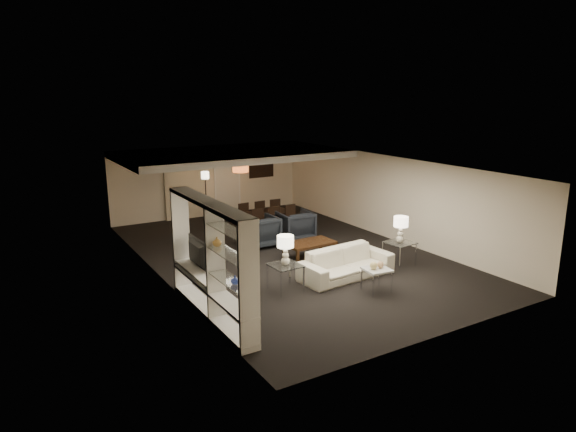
# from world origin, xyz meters

# --- Properties ---
(floor) EXTENTS (11.00, 11.00, 0.00)m
(floor) POSITION_xyz_m (0.00, 0.00, 0.00)
(floor) COLOR black
(floor) RESTS_ON ground
(ceiling) EXTENTS (7.00, 11.00, 0.02)m
(ceiling) POSITION_xyz_m (0.00, 0.00, 2.50)
(ceiling) COLOR silver
(ceiling) RESTS_ON ground
(wall_back) EXTENTS (7.00, 0.02, 2.50)m
(wall_back) POSITION_xyz_m (0.00, 5.50, 1.25)
(wall_back) COLOR beige
(wall_back) RESTS_ON ground
(wall_front) EXTENTS (7.00, 0.02, 2.50)m
(wall_front) POSITION_xyz_m (0.00, -5.50, 1.25)
(wall_front) COLOR beige
(wall_front) RESTS_ON ground
(wall_left) EXTENTS (0.02, 11.00, 2.50)m
(wall_left) POSITION_xyz_m (-3.50, 0.00, 1.25)
(wall_left) COLOR beige
(wall_left) RESTS_ON ground
(wall_right) EXTENTS (0.02, 11.00, 2.50)m
(wall_right) POSITION_xyz_m (3.50, 0.00, 1.25)
(wall_right) COLOR beige
(wall_right) RESTS_ON ground
(ceiling_soffit) EXTENTS (7.00, 4.00, 0.20)m
(ceiling_soffit) POSITION_xyz_m (0.00, 3.50, 2.40)
(ceiling_soffit) COLOR silver
(ceiling_soffit) RESTS_ON ceiling
(curtains) EXTENTS (1.50, 0.12, 2.40)m
(curtains) POSITION_xyz_m (-0.90, 5.42, 1.20)
(curtains) COLOR beige
(curtains) RESTS_ON wall_back
(door) EXTENTS (0.90, 0.05, 2.10)m
(door) POSITION_xyz_m (0.70, 5.47, 1.05)
(door) COLOR silver
(door) RESTS_ON wall_back
(painting) EXTENTS (0.95, 0.04, 0.65)m
(painting) POSITION_xyz_m (2.10, 5.46, 1.55)
(painting) COLOR #142D38
(painting) RESTS_ON wall_back
(media_unit) EXTENTS (0.38, 3.40, 2.35)m
(media_unit) POSITION_xyz_m (-3.31, -2.60, 1.18)
(media_unit) COLOR white
(media_unit) RESTS_ON wall_left
(pendant_light) EXTENTS (0.52, 0.52, 0.24)m
(pendant_light) POSITION_xyz_m (0.30, 3.50, 1.92)
(pendant_light) COLOR #D8591E
(pendant_light) RESTS_ON ceiling_soffit
(sofa) EXTENTS (2.44, 1.12, 0.69)m
(sofa) POSITION_xyz_m (0.34, -2.16, 0.35)
(sofa) COLOR beige
(sofa) RESTS_ON floor
(coffee_table) EXTENTS (1.32, 0.79, 0.47)m
(coffee_table) POSITION_xyz_m (0.34, -0.56, 0.23)
(coffee_table) COLOR black
(coffee_table) RESTS_ON floor
(armchair_left) EXTENTS (0.95, 0.98, 0.88)m
(armchair_left) POSITION_xyz_m (-0.26, 1.14, 0.44)
(armchair_left) COLOR black
(armchair_left) RESTS_ON floor
(armchair_right) EXTENTS (1.02, 1.05, 0.88)m
(armchair_right) POSITION_xyz_m (0.94, 1.14, 0.44)
(armchair_right) COLOR black
(armchair_right) RESTS_ON floor
(side_table_left) EXTENTS (0.66, 0.66, 0.61)m
(side_table_left) POSITION_xyz_m (-1.36, -2.16, 0.30)
(side_table_left) COLOR silver
(side_table_left) RESTS_ON floor
(side_table_right) EXTENTS (0.71, 0.71, 0.61)m
(side_table_right) POSITION_xyz_m (2.04, -2.16, 0.30)
(side_table_right) COLOR white
(side_table_right) RESTS_ON floor
(table_lamp_left) EXTENTS (0.39, 0.39, 0.67)m
(table_lamp_left) POSITION_xyz_m (-1.36, -2.16, 0.95)
(table_lamp_left) COLOR #EDE3C8
(table_lamp_left) RESTS_ON side_table_left
(table_lamp_right) EXTENTS (0.38, 0.38, 0.67)m
(table_lamp_right) POSITION_xyz_m (2.04, -2.16, 0.95)
(table_lamp_right) COLOR beige
(table_lamp_right) RESTS_ON side_table_right
(marble_table) EXTENTS (0.60, 0.60, 0.54)m
(marble_table) POSITION_xyz_m (0.34, -3.26, 0.27)
(marble_table) COLOR silver
(marble_table) RESTS_ON floor
(gold_gourd_a) EXTENTS (0.17, 0.17, 0.17)m
(gold_gourd_a) POSITION_xyz_m (0.24, -3.26, 0.63)
(gold_gourd_a) COLOR #DBC274
(gold_gourd_a) RESTS_ON marble_table
(gold_gourd_b) EXTENTS (0.15, 0.15, 0.15)m
(gold_gourd_b) POSITION_xyz_m (0.44, -3.26, 0.62)
(gold_gourd_b) COLOR tan
(gold_gourd_b) RESTS_ON marble_table
(television) EXTENTS (1.04, 0.14, 0.60)m
(television) POSITION_xyz_m (-3.28, -1.63, 1.05)
(television) COLOR black
(television) RESTS_ON media_unit
(vase_blue) EXTENTS (0.15, 0.15, 0.16)m
(vase_blue) POSITION_xyz_m (-3.31, -3.71, 1.14)
(vase_blue) COLOR #283EB0
(vase_blue) RESTS_ON media_unit
(vase_amber) EXTENTS (0.17, 0.17, 0.18)m
(vase_amber) POSITION_xyz_m (-3.31, -2.96, 1.65)
(vase_amber) COLOR gold
(vase_amber) RESTS_ON media_unit
(floor_speaker) EXTENTS (0.16, 0.16, 1.11)m
(floor_speaker) POSITION_xyz_m (-3.20, -0.88, 0.55)
(floor_speaker) COLOR black
(floor_speaker) RESTS_ON floor
(dining_table) EXTENTS (1.69, 1.01, 0.57)m
(dining_table) POSITION_xyz_m (0.78, 2.63, 0.29)
(dining_table) COLOR black
(dining_table) RESTS_ON floor
(chair_nl) EXTENTS (0.44, 0.44, 0.85)m
(chair_nl) POSITION_xyz_m (0.18, 1.98, 0.43)
(chair_nl) COLOR black
(chair_nl) RESTS_ON floor
(chair_nm) EXTENTS (0.42, 0.42, 0.85)m
(chair_nm) POSITION_xyz_m (0.78, 1.98, 0.43)
(chair_nm) COLOR black
(chair_nm) RESTS_ON floor
(chair_nr) EXTENTS (0.41, 0.41, 0.85)m
(chair_nr) POSITION_xyz_m (1.38, 1.98, 0.43)
(chair_nr) COLOR black
(chair_nr) RESTS_ON floor
(chair_fl) EXTENTS (0.43, 0.43, 0.85)m
(chair_fl) POSITION_xyz_m (0.18, 3.28, 0.43)
(chair_fl) COLOR black
(chair_fl) RESTS_ON floor
(chair_fm) EXTENTS (0.41, 0.41, 0.85)m
(chair_fm) POSITION_xyz_m (0.78, 3.28, 0.43)
(chair_fm) COLOR black
(chair_fm) RESTS_ON floor
(chair_fr) EXTENTS (0.42, 0.42, 0.85)m
(chair_fr) POSITION_xyz_m (1.38, 3.28, 0.43)
(chair_fr) COLOR black
(chair_fr) RESTS_ON floor
(floor_lamp) EXTENTS (0.31, 0.31, 1.79)m
(floor_lamp) POSITION_xyz_m (-0.63, 4.24, 0.90)
(floor_lamp) COLOR black
(floor_lamp) RESTS_ON floor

